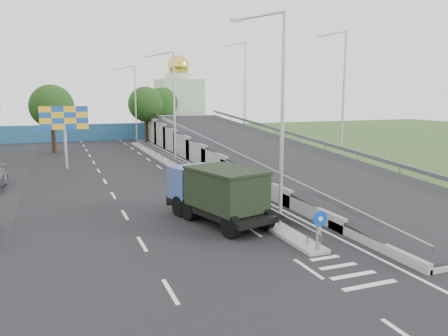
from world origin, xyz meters
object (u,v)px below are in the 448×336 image
sign_bollard (319,231)px  church (179,102)px  lamp_post_near (279,109)px  dump_truck (216,191)px  lamp_post_mid (172,102)px  billboard (64,122)px  lamp_post_far (134,100)px

sign_bollard → church: size_ratio=0.12×
lamp_post_near → dump_truck: bearing=138.1°
lamp_post_mid → billboard: bearing=167.6°
billboard → dump_truck: (6.75, -19.88, -2.59)m
sign_bollard → billboard: size_ratio=0.30×
church → billboard: 37.23m
lamp_post_near → church: (9.89, 54.00, -0.50)m
lamp_post_far → lamp_post_near: bearing=-90.0°
sign_bollard → lamp_post_mid: lamp_post_mid is taller
billboard → dump_truck: billboard is taller
lamp_post_mid → lamp_post_far: bearing=90.0°
lamp_post_near → lamp_post_mid: same height
lamp_post_mid → lamp_post_near: bearing=-90.0°
sign_bollard → lamp_post_far: lamp_post_far is taller
sign_bollard → billboard: billboard is taller
lamp_post_far → billboard: lamp_post_far is taller
sign_bollard → church: (10.00, 57.83, 4.28)m
sign_bollard → dump_truck: bearing=110.7°
lamp_post_near → church: size_ratio=0.73×
lamp_post_mid → billboard: size_ratio=1.83×
lamp_post_near → lamp_post_far: bearing=90.0°
sign_bollard → billboard: bearing=109.2°
church → billboard: (-19.00, -32.00, -1.12)m
church → dump_truck: church is taller
lamp_post_far → sign_bollard: bearing=-90.1°
sign_bollard → dump_truck: size_ratio=0.24×
sign_bollard → lamp_post_far: size_ratio=0.17×
lamp_post_mid → church: (9.89, 34.00, -0.50)m
lamp_post_mid → billboard: lamp_post_mid is taller
lamp_post_mid → sign_bollard: bearing=-90.3°
lamp_post_near → lamp_post_far: same height
lamp_post_mid → dump_truck: bearing=-97.5°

